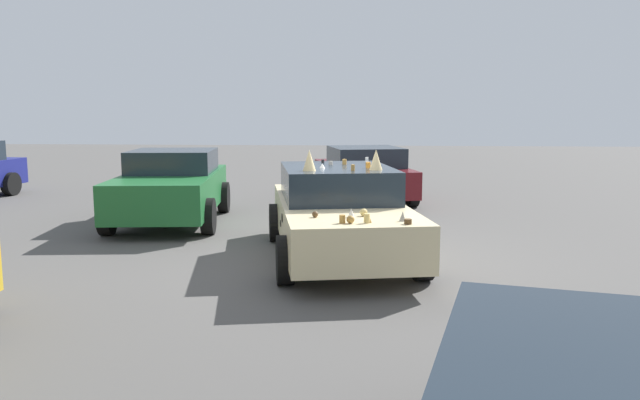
{
  "coord_description": "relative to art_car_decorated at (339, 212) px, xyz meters",
  "views": [
    {
      "loc": [
        -9.43,
        -0.39,
        2.28
      ],
      "look_at": [
        0.0,
        0.3,
        0.9
      ],
      "focal_mm": 35.23,
      "sensor_mm": 36.0,
      "label": 1
    }
  ],
  "objects": [
    {
      "name": "ground_plane",
      "position": [
        -0.07,
        -0.01,
        -0.71
      ],
      "size": [
        60.0,
        60.0,
        0.0
      ],
      "primitive_type": "plane",
      "color": "#514F4C"
    },
    {
      "name": "parked_sedan_behind_left",
      "position": [
        6.11,
        -0.33,
        -0.03
      ],
      "size": [
        4.44,
        2.71,
        1.35
      ],
      "rotation": [
        0.0,
        0.0,
        0.24
      ],
      "color": "#5B1419",
      "rests_on": "ground"
    },
    {
      "name": "parked_sedan_near_right",
      "position": [
        2.79,
        3.51,
        0.02
      ],
      "size": [
        4.2,
        2.39,
        1.44
      ],
      "rotation": [
        0.0,
        0.0,
        3.25
      ],
      "color": "#1E602D",
      "rests_on": "ground"
    },
    {
      "name": "art_car_decorated",
      "position": [
        0.0,
        0.0,
        0.0
      ],
      "size": [
        4.68,
        2.64,
        1.69
      ],
      "rotation": [
        0.0,
        0.0,
        3.33
      ],
      "color": "beige",
      "rests_on": "ground"
    }
  ]
}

